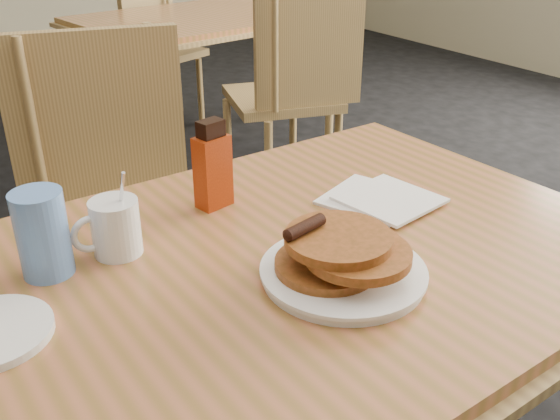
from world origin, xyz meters
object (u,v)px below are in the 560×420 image
(chair_neighbor_far, at_px, (154,34))
(coffee_mug, at_px, (114,227))
(syrup_bottle, at_px, (213,167))
(chair_main_far, at_px, (118,192))
(pancake_plate, at_px, (343,261))
(main_table, at_px, (274,279))
(neighbor_table, at_px, (208,22))
(chair_neighbor_near, at_px, (295,78))
(blue_tumbler, at_px, (42,234))

(chair_neighbor_far, distance_m, coffee_mug, 3.01)
(syrup_bottle, bearing_deg, chair_main_far, 80.54)
(pancake_plate, bearing_deg, chair_main_far, 95.85)
(chair_main_far, distance_m, coffee_mug, 0.64)
(chair_main_far, bearing_deg, coffee_mug, -93.95)
(main_table, distance_m, pancake_plate, 0.14)
(chair_neighbor_far, xyz_separation_m, pancake_plate, (-0.90, -3.02, 0.25))
(neighbor_table, bearing_deg, pancake_plate, -111.62)
(main_table, xyz_separation_m, neighbor_table, (0.97, 2.19, 0.00))
(chair_main_far, bearing_deg, syrup_bottle, -72.35)
(coffee_mug, bearing_deg, pancake_plate, -28.25)
(main_table, xyz_separation_m, syrup_bottle, (0.01, 0.23, 0.12))
(pancake_plate, relative_size, syrup_bottle, 1.52)
(chair_neighbor_near, height_order, syrup_bottle, chair_neighbor_near)
(main_table, relative_size, syrup_bottle, 7.69)
(pancake_plate, bearing_deg, syrup_bottle, 98.58)
(blue_tumbler, bearing_deg, chair_neighbor_near, 44.20)
(chair_neighbor_far, height_order, chair_neighbor_near, chair_neighbor_near)
(neighbor_table, distance_m, chair_main_far, 1.78)
(neighbor_table, height_order, blue_tumbler, blue_tumbler)
(neighbor_table, relative_size, pancake_plate, 5.47)
(pancake_plate, bearing_deg, chair_neighbor_far, 73.36)
(chair_neighbor_near, xyz_separation_m, syrup_bottle, (-0.98, -1.19, 0.23))
(coffee_mug, height_order, syrup_bottle, syrup_bottle)
(chair_neighbor_far, distance_m, pancake_plate, 3.16)
(coffee_mug, relative_size, blue_tumbler, 1.08)
(chair_neighbor_near, xyz_separation_m, pancake_plate, (-0.93, -1.53, 0.19))
(coffee_mug, xyz_separation_m, syrup_bottle, (0.22, 0.07, 0.03))
(chair_main_far, bearing_deg, chair_neighbor_near, 48.05)
(chair_neighbor_far, relative_size, pancake_plate, 3.50)
(main_table, height_order, chair_neighbor_near, chair_neighbor_near)
(chair_neighbor_near, bearing_deg, syrup_bottle, -113.06)
(main_table, bearing_deg, blue_tumbler, 154.78)
(chair_neighbor_near, relative_size, syrup_bottle, 5.87)
(neighbor_table, relative_size, blue_tumbler, 10.17)
(chair_neighbor_far, distance_m, chair_neighbor_near, 1.50)
(chair_neighbor_far, height_order, pancake_plate, chair_neighbor_far)
(chair_neighbor_far, relative_size, chair_neighbor_near, 0.90)
(syrup_bottle, bearing_deg, neighbor_table, 50.47)
(main_table, distance_m, chair_neighbor_near, 1.73)
(main_table, xyz_separation_m, chair_neighbor_far, (0.96, 2.91, -0.17))
(chair_neighbor_far, height_order, coffee_mug, same)
(pancake_plate, bearing_deg, main_table, 117.96)
(pancake_plate, bearing_deg, coffee_mug, 135.83)
(blue_tumbler, bearing_deg, syrup_bottle, 12.88)
(chair_main_far, relative_size, chair_neighbor_near, 1.00)
(neighbor_table, bearing_deg, coffee_mug, -120.00)
(coffee_mug, bearing_deg, chair_main_far, 88.34)
(neighbor_table, relative_size, syrup_bottle, 8.31)
(syrup_bottle, bearing_deg, blue_tumbler, 179.39)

